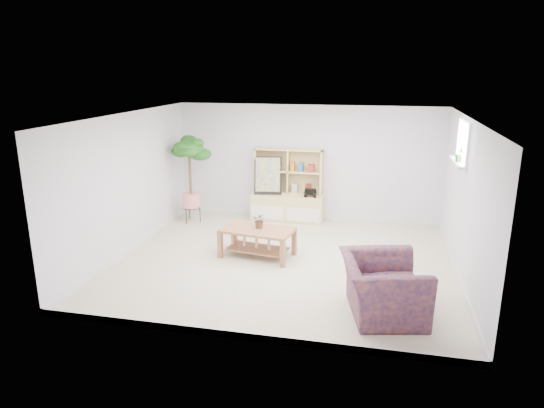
% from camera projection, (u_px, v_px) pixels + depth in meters
% --- Properties ---
extents(floor, '(5.50, 5.00, 0.01)m').
position_uv_depth(floor, '(284.00, 261.00, 8.11)').
color(floor, beige).
rests_on(floor, ground).
extents(ceiling, '(5.50, 5.00, 0.01)m').
position_uv_depth(ceiling, '(285.00, 116.00, 7.46)').
color(ceiling, white).
rests_on(ceiling, walls).
extents(walls, '(5.51, 5.01, 2.40)m').
position_uv_depth(walls, '(285.00, 192.00, 7.78)').
color(walls, silver).
rests_on(walls, floor).
extents(baseboard, '(5.50, 5.00, 0.10)m').
position_uv_depth(baseboard, '(284.00, 258.00, 8.09)').
color(baseboard, silver).
rests_on(baseboard, floor).
extents(window, '(0.10, 0.98, 0.68)m').
position_uv_depth(window, '(464.00, 142.00, 7.56)').
color(window, silver).
rests_on(window, walls).
extents(window_sill, '(0.14, 1.00, 0.04)m').
position_uv_depth(window_sill, '(458.00, 162.00, 7.66)').
color(window_sill, silver).
rests_on(window_sill, walls).
extents(storage_unit, '(1.51, 0.51, 1.51)m').
position_uv_depth(storage_unit, '(288.00, 185.00, 10.08)').
color(storage_unit, tan).
rests_on(storage_unit, floor).
extents(poster, '(0.58, 0.22, 0.79)m').
position_uv_depth(poster, '(268.00, 175.00, 10.06)').
color(poster, yellow).
rests_on(poster, storage_unit).
extents(toy_truck, '(0.35, 0.26, 0.18)m').
position_uv_depth(toy_truck, '(310.00, 192.00, 9.93)').
color(toy_truck, black).
rests_on(toy_truck, storage_unit).
extents(coffee_table, '(1.29, 0.84, 0.49)m').
position_uv_depth(coffee_table, '(258.00, 243.00, 8.26)').
color(coffee_table, brown).
rests_on(coffee_table, floor).
extents(table_plant, '(0.26, 0.23, 0.26)m').
position_uv_depth(table_plant, '(260.00, 220.00, 8.22)').
color(table_plant, '#145A17').
rests_on(table_plant, coffee_table).
extents(floor_tree, '(0.75, 0.75, 1.80)m').
position_uv_depth(floor_tree, '(190.00, 180.00, 9.93)').
color(floor_tree, '#0F560F').
rests_on(floor_tree, floor).
extents(armchair, '(1.24, 1.35, 0.86)m').
position_uv_depth(armchair, '(383.00, 283.00, 6.27)').
color(armchair, '#121649').
rests_on(armchair, floor).
extents(sill_plant, '(0.17, 0.15, 0.25)m').
position_uv_depth(sill_plant, '(459.00, 154.00, 7.55)').
color(sill_plant, '#0F560F').
rests_on(sill_plant, window_sill).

